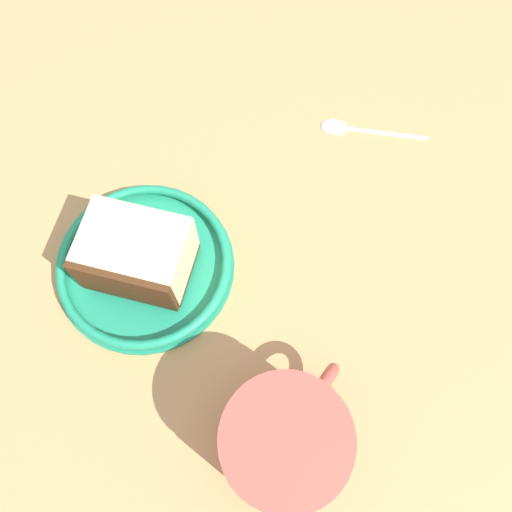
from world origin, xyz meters
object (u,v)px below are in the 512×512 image
Objects in this scene: cake_slice at (137,255)px; tea_mug at (285,441)px; teaspoon at (351,127)px; small_plate at (145,264)px.

cake_slice is 0.80× the size of tea_mug.
cake_slice is at bearing -122.71° from teaspoon.
small_plate is 1.75× the size of cake_slice.
tea_mug is at bearing -31.91° from small_plate.
small_plate is at bearing 95.10° from cake_slice.
tea_mug is at bearing -31.30° from cake_slice.
cake_slice is (0.02, -0.27, 3.12)cm from small_plate.
teaspoon is at bearing 56.92° from small_plate.
small_plate is 20.87cm from tea_mug.
cake_slice is at bearing -84.90° from small_plate.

